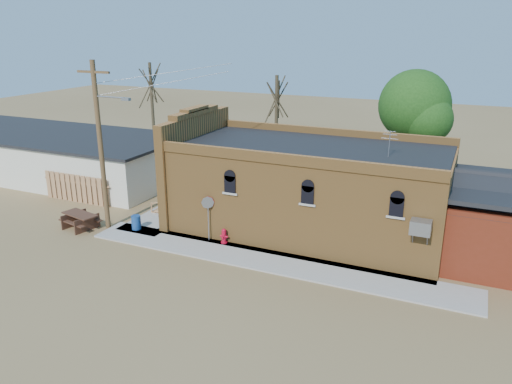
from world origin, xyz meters
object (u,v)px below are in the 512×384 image
at_px(utility_pole, 101,143).
at_px(picnic_table, 80,219).
at_px(fire_hydrant, 224,236).
at_px(trash_barrel, 136,222).
at_px(brick_bar, 304,188).
at_px(stop_sign, 208,207).

xyz_separation_m(utility_pole, picnic_table, (-1.36, -0.70, -4.21)).
bearing_deg(fire_hydrant, trash_barrel, 167.79).
xyz_separation_m(brick_bar, stop_sign, (-3.83, -3.69, -0.43)).
bearing_deg(trash_barrel, utility_pole, -169.52).
bearing_deg(trash_barrel, picnic_table, -161.43).
height_order(trash_barrel, picnic_table, picnic_table).
bearing_deg(stop_sign, brick_bar, 31.09).
bearing_deg(brick_bar, trash_barrel, -153.94).
bearing_deg(utility_pole, picnic_table, -152.69).
bearing_deg(fire_hydrant, picnic_table, 173.53).
relative_size(trash_barrel, picnic_table, 0.33).
distance_m(fire_hydrant, trash_barrel, 5.22).
relative_size(utility_pole, stop_sign, 3.78).
relative_size(fire_hydrant, picnic_table, 0.33).
distance_m(fire_hydrant, stop_sign, 1.69).
bearing_deg(picnic_table, trash_barrel, 30.87).
bearing_deg(stop_sign, trash_barrel, 171.06).
bearing_deg(fire_hydrant, stop_sign, 164.29).
relative_size(brick_bar, trash_barrel, 21.31).
xyz_separation_m(stop_sign, trash_barrel, (-4.34, -0.30, -1.44)).
height_order(utility_pole, trash_barrel, utility_pole).
relative_size(brick_bar, utility_pole, 1.82).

